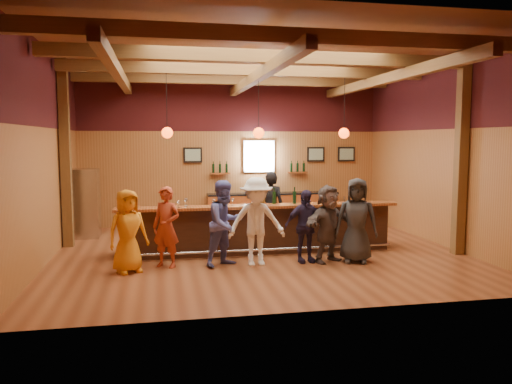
# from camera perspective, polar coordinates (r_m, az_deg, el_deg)

# --- Properties ---
(room) EXTENTS (9.04, 9.00, 4.52)m
(room) POSITION_cam_1_polar(r_m,az_deg,el_deg) (11.22, 0.24, 9.38)
(room) COLOR brown
(room) RESTS_ON ground
(bar_counter) EXTENTS (6.30, 1.07, 1.11)m
(bar_counter) POSITION_cam_1_polar(r_m,az_deg,el_deg) (11.47, 0.23, -4.19)
(bar_counter) COLOR black
(bar_counter) RESTS_ON ground
(back_bar_cabinet) EXTENTS (4.00, 0.52, 0.95)m
(back_bar_cabinet) POSITION_cam_1_polar(r_m,az_deg,el_deg) (15.17, 1.98, -1.87)
(back_bar_cabinet) COLOR brown
(back_bar_cabinet) RESTS_ON ground
(window) EXTENTS (0.95, 0.09, 0.95)m
(window) POSITION_cam_1_polar(r_m,az_deg,el_deg) (15.18, 0.34, 4.10)
(window) COLOR silver
(window) RESTS_ON room
(framed_pictures) EXTENTS (5.35, 0.05, 0.45)m
(framed_pictures) POSITION_cam_1_polar(r_m,az_deg,el_deg) (15.36, 3.53, 4.30)
(framed_pictures) COLOR black
(framed_pictures) RESTS_ON room
(wine_shelves) EXTENTS (3.00, 0.18, 0.30)m
(wine_shelves) POSITION_cam_1_polar(r_m,az_deg,el_deg) (15.13, 0.39, 2.47)
(wine_shelves) COLOR brown
(wine_shelves) RESTS_ON room
(pendant_lights) EXTENTS (4.24, 0.24, 1.37)m
(pendant_lights) POSITION_cam_1_polar(r_m,az_deg,el_deg) (11.14, 0.30, 6.80)
(pendant_lights) COLOR black
(pendant_lights) RESTS_ON room
(stainless_fridge) EXTENTS (0.70, 0.70, 1.80)m
(stainless_fridge) POSITION_cam_1_polar(r_m,az_deg,el_deg) (13.76, -18.93, -1.22)
(stainless_fridge) COLOR silver
(stainless_fridge) RESTS_ON ground
(customer_orange) EXTENTS (0.93, 0.81, 1.61)m
(customer_orange) POSITION_cam_1_polar(r_m,az_deg,el_deg) (9.90, -14.44, -4.36)
(customer_orange) COLOR orange
(customer_orange) RESTS_ON ground
(customer_redvest) EXTENTS (0.71, 0.64, 1.63)m
(customer_redvest) POSITION_cam_1_polar(r_m,az_deg,el_deg) (10.16, -10.21, -3.95)
(customer_redvest) COLOR #A0361D
(customer_redvest) RESTS_ON ground
(customer_denim) EXTENTS (1.07, 1.01, 1.74)m
(customer_denim) POSITION_cam_1_polar(r_m,az_deg,el_deg) (10.10, -3.54, -3.59)
(customer_denim) COLOR #535AA7
(customer_denim) RESTS_ON ground
(customer_white) EXTENTS (1.17, 0.67, 1.80)m
(customer_white) POSITION_cam_1_polar(r_m,az_deg,el_deg) (10.12, 0.04, -3.39)
(customer_white) COLOR white
(customer_white) RESTS_ON ground
(customer_navy) EXTENTS (0.93, 0.48, 1.52)m
(customer_navy) POSITION_cam_1_polar(r_m,az_deg,el_deg) (10.44, 5.61, -3.90)
(customer_navy) COLOR #231C39
(customer_navy) RESTS_ON ground
(customer_brown) EXTENTS (1.55, 1.14, 1.62)m
(customer_brown) POSITION_cam_1_polar(r_m,az_deg,el_deg) (10.52, 8.24, -3.59)
(customer_brown) COLOR #504340
(customer_brown) RESTS_ON ground
(customer_dark) EXTENTS (1.00, 0.81, 1.77)m
(customer_dark) POSITION_cam_1_polar(r_m,az_deg,el_deg) (10.57, 11.40, -3.20)
(customer_dark) COLOR #2B2C2E
(customer_dark) RESTS_ON ground
(bartender) EXTENTS (0.76, 0.64, 1.77)m
(bartender) POSITION_cam_1_polar(r_m,az_deg,el_deg) (12.35, 1.73, -1.76)
(bartender) COLOR black
(bartender) RESTS_ON ground
(ice_bucket) EXTENTS (0.23, 0.23, 0.25)m
(ice_bucket) POSITION_cam_1_polar(r_m,az_deg,el_deg) (11.03, 0.43, -0.84)
(ice_bucket) COLOR brown
(ice_bucket) RESTS_ON bar_counter
(bottle_a) EXTENTS (0.08, 0.08, 0.37)m
(bottle_a) POSITION_cam_1_polar(r_m,az_deg,el_deg) (11.27, 2.10, -0.62)
(bottle_a) COLOR black
(bottle_a) RESTS_ON bar_counter
(bottle_b) EXTENTS (0.08, 0.08, 0.38)m
(bottle_b) POSITION_cam_1_polar(r_m,az_deg,el_deg) (11.31, 4.42, -0.59)
(bottle_b) COLOR black
(bottle_b) RESTS_ON bar_counter
(glass_a) EXTENTS (0.08, 0.08, 0.17)m
(glass_a) POSITION_cam_1_polar(r_m,az_deg,el_deg) (10.78, -14.12, -1.22)
(glass_a) COLOR silver
(glass_a) RESTS_ON bar_counter
(glass_b) EXTENTS (0.07, 0.07, 0.16)m
(glass_b) POSITION_cam_1_polar(r_m,az_deg,el_deg) (10.74, -8.85, -1.16)
(glass_b) COLOR silver
(glass_b) RESTS_ON bar_counter
(glass_c) EXTENTS (0.08, 0.08, 0.18)m
(glass_c) POSITION_cam_1_polar(r_m,az_deg,el_deg) (10.93, -8.02, -0.97)
(glass_c) COLOR silver
(glass_c) RESTS_ON bar_counter
(glass_d) EXTENTS (0.07, 0.07, 0.16)m
(glass_d) POSITION_cam_1_polar(r_m,az_deg,el_deg) (10.84, -4.85, -1.04)
(glass_d) COLOR silver
(glass_d) RESTS_ON bar_counter
(glass_e) EXTENTS (0.07, 0.07, 0.16)m
(glass_e) POSITION_cam_1_polar(r_m,az_deg,el_deg) (10.97, -2.67, -0.96)
(glass_e) COLOR silver
(glass_e) RESTS_ON bar_counter
(glass_f) EXTENTS (0.09, 0.09, 0.20)m
(glass_f) POSITION_cam_1_polar(r_m,az_deg,el_deg) (11.23, 5.38, -0.68)
(glass_f) COLOR silver
(glass_f) RESTS_ON bar_counter
(glass_g) EXTENTS (0.08, 0.08, 0.19)m
(glass_g) POSITION_cam_1_polar(r_m,az_deg,el_deg) (11.48, 8.26, -0.61)
(glass_g) COLOR silver
(glass_g) RESTS_ON bar_counter
(glass_h) EXTENTS (0.08, 0.08, 0.19)m
(glass_h) POSITION_cam_1_polar(r_m,az_deg,el_deg) (11.67, 11.26, -0.54)
(glass_h) COLOR silver
(glass_h) RESTS_ON bar_counter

